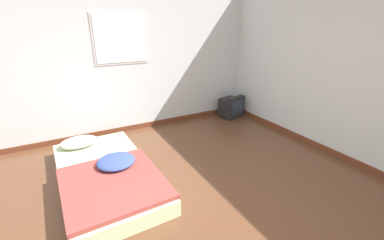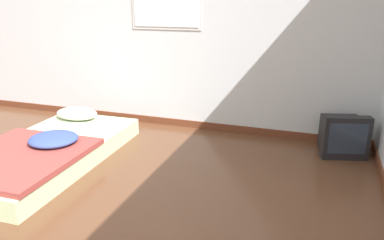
% 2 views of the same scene
% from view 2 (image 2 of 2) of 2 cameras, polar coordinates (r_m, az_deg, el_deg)
% --- Properties ---
extents(wall_back, '(8.09, 0.08, 2.60)m').
position_cam_2_polar(wall_back, '(4.87, -8.07, 14.45)').
color(wall_back, silver).
rests_on(wall_back, ground_plane).
extents(mattress_bed, '(1.12, 2.09, 0.33)m').
position_cam_2_polar(mattress_bed, '(4.05, -21.31, -4.31)').
color(mattress_bed, beige).
rests_on(mattress_bed, ground_plane).
extents(crt_tv, '(0.51, 0.47, 0.45)m').
position_cam_2_polar(crt_tv, '(4.22, 21.93, -2.16)').
color(crt_tv, black).
rests_on(crt_tv, ground_plane).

